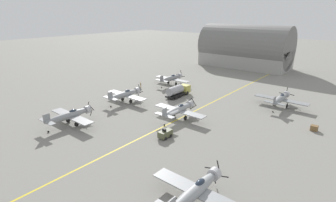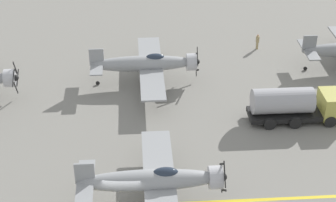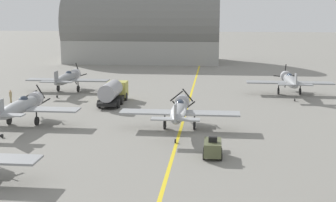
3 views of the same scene
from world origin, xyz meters
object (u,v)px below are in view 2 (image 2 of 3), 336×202
airplane_mid_left (147,64)px  ground_crew_walking (258,41)px  airplane_mid_center (154,180)px  fuel_tanker (298,104)px

airplane_mid_left → ground_crew_walking: airplane_mid_left is taller
airplane_mid_center → ground_crew_walking: bearing=165.3°
airplane_mid_left → airplane_mid_center: size_ratio=1.00×
airplane_mid_left → ground_crew_walking: bearing=113.4°
airplane_mid_left → fuel_tanker: 14.00m
airplane_mid_left → airplane_mid_center: bearing=-5.7°
airplane_mid_center → fuel_tanker: size_ratio=1.50×
fuel_tanker → ground_crew_walking: bearing=-177.5°
ground_crew_walking → airplane_mid_left: bearing=-61.2°
airplane_mid_center → ground_crew_walking: (-22.76, 11.64, -1.12)m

